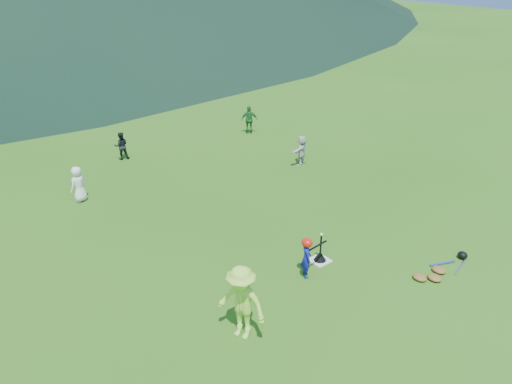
{
  "coord_description": "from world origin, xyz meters",
  "views": [
    {
      "loc": [
        -7.49,
        -7.01,
        6.76
      ],
      "look_at": [
        0.0,
        2.5,
        0.9
      ],
      "focal_mm": 35.0,
      "sensor_mm": 36.0,
      "label": 1
    }
  ],
  "objects_px": {
    "home_plate": "(320,260)",
    "fielder_a": "(78,184)",
    "fielder_b": "(121,146)",
    "batter_child": "(306,258)",
    "adult_coach": "(241,303)",
    "equipment_pile": "(440,270)",
    "batting_tee": "(320,256)",
    "fielder_d": "(301,150)",
    "fielder_c": "(249,120)"
  },
  "relations": [
    {
      "from": "adult_coach",
      "to": "fielder_c",
      "type": "distance_m",
      "value": 11.98
    },
    {
      "from": "home_plate",
      "to": "fielder_c",
      "type": "xyz_separation_m",
      "value": [
        4.38,
        8.49,
        0.57
      ]
    },
    {
      "from": "fielder_a",
      "to": "fielder_c",
      "type": "bearing_deg",
      "value": 170.63
    },
    {
      "from": "equipment_pile",
      "to": "fielder_b",
      "type": "bearing_deg",
      "value": 103.95
    },
    {
      "from": "batter_child",
      "to": "batting_tee",
      "type": "distance_m",
      "value": 0.82
    },
    {
      "from": "batting_tee",
      "to": "fielder_a",
      "type": "bearing_deg",
      "value": 116.37
    },
    {
      "from": "home_plate",
      "to": "fielder_d",
      "type": "height_order",
      "value": "fielder_d"
    },
    {
      "from": "fielder_a",
      "to": "fielder_b",
      "type": "bearing_deg",
      "value": -158.0
    },
    {
      "from": "fielder_c",
      "to": "batting_tee",
      "type": "xyz_separation_m",
      "value": [
        -4.38,
        -8.49,
        -0.45
      ]
    },
    {
      "from": "fielder_b",
      "to": "equipment_pile",
      "type": "distance_m",
      "value": 11.52
    },
    {
      "from": "fielder_c",
      "to": "batting_tee",
      "type": "bearing_deg",
      "value": 98.14
    },
    {
      "from": "fielder_c",
      "to": "batter_child",
      "type": "bearing_deg",
      "value": 95.22
    },
    {
      "from": "batter_child",
      "to": "fielder_d",
      "type": "xyz_separation_m",
      "value": [
        4.48,
        4.99,
        0.04
      ]
    },
    {
      "from": "fielder_b",
      "to": "batting_tee",
      "type": "distance_m",
      "value": 9.15
    },
    {
      "from": "fielder_d",
      "to": "equipment_pile",
      "type": "height_order",
      "value": "fielder_d"
    },
    {
      "from": "fielder_c",
      "to": "equipment_pile",
      "type": "xyz_separation_m",
      "value": [
        -2.53,
        -10.57,
        -0.51
      ]
    },
    {
      "from": "adult_coach",
      "to": "fielder_a",
      "type": "relative_size",
      "value": 1.44
    },
    {
      "from": "home_plate",
      "to": "fielder_a",
      "type": "bearing_deg",
      "value": 116.37
    },
    {
      "from": "adult_coach",
      "to": "fielder_b",
      "type": "distance_m",
      "value": 10.24
    },
    {
      "from": "fielder_a",
      "to": "fielder_d",
      "type": "xyz_separation_m",
      "value": [
        7.13,
        -2.0,
        -0.02
      ]
    },
    {
      "from": "fielder_a",
      "to": "equipment_pile",
      "type": "bearing_deg",
      "value": 98.43
    },
    {
      "from": "fielder_b",
      "to": "batter_child",
      "type": "bearing_deg",
      "value": 110.65
    },
    {
      "from": "home_plate",
      "to": "fielder_c",
      "type": "distance_m",
      "value": 9.57
    },
    {
      "from": "fielder_a",
      "to": "batter_child",
      "type": "bearing_deg",
      "value": 88.7
    },
    {
      "from": "home_plate",
      "to": "fielder_a",
      "type": "relative_size",
      "value": 0.41
    },
    {
      "from": "fielder_b",
      "to": "fielder_d",
      "type": "relative_size",
      "value": 0.96
    },
    {
      "from": "fielder_b",
      "to": "batting_tee",
      "type": "bearing_deg",
      "value": 115.08
    },
    {
      "from": "fielder_a",
      "to": "fielder_c",
      "type": "height_order",
      "value": "fielder_c"
    },
    {
      "from": "adult_coach",
      "to": "fielder_c",
      "type": "height_order",
      "value": "adult_coach"
    },
    {
      "from": "batter_child",
      "to": "fielder_c",
      "type": "distance_m",
      "value": 10.1
    },
    {
      "from": "batting_tee",
      "to": "batter_child",
      "type": "bearing_deg",
      "value": -161.33
    },
    {
      "from": "fielder_b",
      "to": "fielder_a",
      "type": "bearing_deg",
      "value": 63.3
    },
    {
      "from": "fielder_b",
      "to": "fielder_d",
      "type": "distance_m",
      "value": 6.41
    },
    {
      "from": "home_plate",
      "to": "fielder_b",
      "type": "height_order",
      "value": "fielder_b"
    },
    {
      "from": "adult_coach",
      "to": "fielder_d",
      "type": "bearing_deg",
      "value": 107.97
    },
    {
      "from": "adult_coach",
      "to": "equipment_pile",
      "type": "height_order",
      "value": "adult_coach"
    },
    {
      "from": "fielder_d",
      "to": "fielder_a",
      "type": "bearing_deg",
      "value": -37.55
    },
    {
      "from": "home_plate",
      "to": "fielder_b",
      "type": "relative_size",
      "value": 0.45
    },
    {
      "from": "home_plate",
      "to": "batter_child",
      "type": "height_order",
      "value": "batter_child"
    },
    {
      "from": "fielder_b",
      "to": "fielder_d",
      "type": "bearing_deg",
      "value": 156.61
    },
    {
      "from": "batter_child",
      "to": "batting_tee",
      "type": "relative_size",
      "value": 1.42
    },
    {
      "from": "batter_child",
      "to": "equipment_pile",
      "type": "distance_m",
      "value": 3.17
    },
    {
      "from": "equipment_pile",
      "to": "fielder_c",
      "type": "bearing_deg",
      "value": 76.54
    },
    {
      "from": "fielder_c",
      "to": "home_plate",
      "type": "bearing_deg",
      "value": 98.14
    },
    {
      "from": "adult_coach",
      "to": "fielder_c",
      "type": "bearing_deg",
      "value": 119.98
    },
    {
      "from": "fielder_d",
      "to": "equipment_pile",
      "type": "distance_m",
      "value": 7.12
    },
    {
      "from": "home_plate",
      "to": "fielder_a",
      "type": "height_order",
      "value": "fielder_a"
    },
    {
      "from": "batter_child",
      "to": "fielder_b",
      "type": "xyz_separation_m",
      "value": [
        -0.23,
        9.33,
        0.02
      ]
    },
    {
      "from": "fielder_d",
      "to": "batting_tee",
      "type": "relative_size",
      "value": 1.55
    },
    {
      "from": "batter_child",
      "to": "fielder_d",
      "type": "relative_size",
      "value": 0.92
    }
  ]
}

